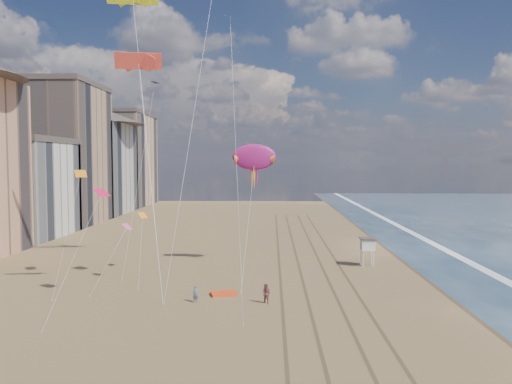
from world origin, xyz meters
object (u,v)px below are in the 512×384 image
kite_flyer_a (196,294)px  lifeguard_stand (367,244)px  grounded_kite (224,294)px  kite_flyer_b (266,294)px  show_kite (254,157)px

kite_flyer_a → lifeguard_stand: bearing=17.6°
grounded_kite → kite_flyer_a: size_ratio=1.54×
lifeguard_stand → kite_flyer_a: size_ratio=2.24×
lifeguard_stand → grounded_kite: (-16.42, -13.74, -2.56)m
lifeguard_stand → kite_flyer_b: bearing=-126.6°
grounded_kite → show_kite: (2.48, 13.40, 13.25)m
grounded_kite → show_kite: bearing=63.2°
kite_flyer_b → lifeguard_stand: bearing=86.0°
lifeguard_stand → kite_flyer_b: 20.68m
grounded_kite → kite_flyer_a: (-2.33, -2.57, 0.65)m
show_kite → kite_flyer_a: show_kite is taller
grounded_kite → kite_flyer_b: size_ratio=1.31×
kite_flyer_a → kite_flyer_b: kite_flyer_b is taller
show_kite → kite_flyer_a: bearing=-106.8°
show_kite → kite_flyer_a: size_ratio=11.37×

